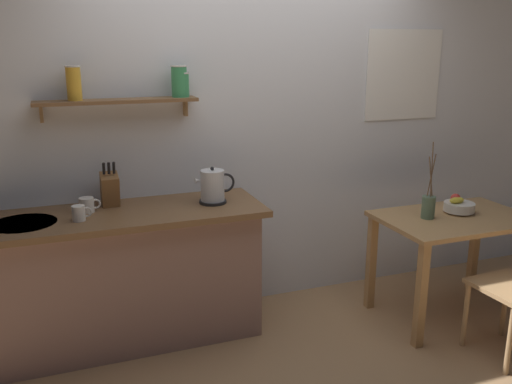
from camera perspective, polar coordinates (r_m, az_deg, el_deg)
name	(u,v)px	position (r m, az deg, el deg)	size (l,w,h in m)	color
ground_plane	(283,336)	(3.81, 2.82, -14.75)	(14.00, 14.00, 0.00)	#A87F56
back_wall	(276,121)	(4.01, 2.10, 7.36)	(6.80, 0.11, 2.70)	silver
kitchen_counter	(121,277)	(3.66, -13.90, -8.59)	(1.83, 0.63, 0.89)	gray
wall_shelf	(132,92)	(3.56, -12.77, 10.17)	(1.00, 0.20, 0.34)	brown
dining_table	(454,233)	(4.07, 19.94, -4.03)	(1.04, 0.68, 0.74)	tan
fruit_bowl	(459,206)	(4.11, 20.36, -1.34)	(0.21, 0.21, 0.13)	silver
twig_vase	(428,206)	(3.91, 17.53, -1.38)	(0.09, 0.09, 0.53)	#567056
electric_kettle	(213,187)	(3.56, -4.51, 0.54)	(0.27, 0.18, 0.24)	black
knife_block	(110,189)	(3.61, -14.99, 0.33)	(0.11, 0.17, 0.29)	brown
coffee_mug_by_sink	(87,205)	(3.53, -17.18, -1.30)	(0.13, 0.09, 0.09)	white
coffee_mug_spare	(79,213)	(3.37, -17.94, -2.11)	(0.12, 0.08, 0.09)	white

